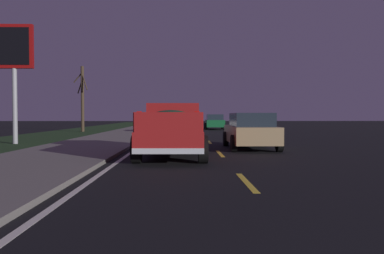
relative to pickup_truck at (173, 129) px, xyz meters
name	(u,v)px	position (x,y,z in m)	size (l,w,h in m)	color
ground	(203,136)	(13.76, -1.75, -0.98)	(144.00, 144.00, 0.00)	black
sidewalk_shoulder	(122,135)	(13.76, 3.95, -0.92)	(108.00, 4.00, 0.12)	slate
grass_verge	(51,136)	(13.76, 8.95, -0.98)	(108.00, 6.00, 0.01)	#1E3819
lane_markings	(168,135)	(15.18, 0.80, -0.98)	(108.00, 3.54, 0.01)	yellow
pickup_truck	(173,129)	(0.00, 0.00, 0.00)	(5.45, 2.33, 1.87)	maroon
sedan_silver	(179,124)	(17.08, -0.02, -0.20)	(4.45, 2.10, 1.54)	#B2B5BA
sedan_white	(179,122)	(24.67, 0.08, -0.20)	(4.40, 2.03, 1.54)	silver
sedan_tan	(251,131)	(3.10, -3.25, -0.20)	(4.40, 2.03, 1.54)	#9E845B
sedan_green	(215,122)	(26.12, -3.52, -0.20)	(4.43, 2.07, 1.54)	#14592D
gas_price_sign	(14,55)	(6.24, 8.15, 3.47)	(0.27, 1.90, 6.00)	#99999E
bare_tree_far	(82,98)	(20.87, 8.59, 2.04)	(1.34, 1.51, 5.76)	#423323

